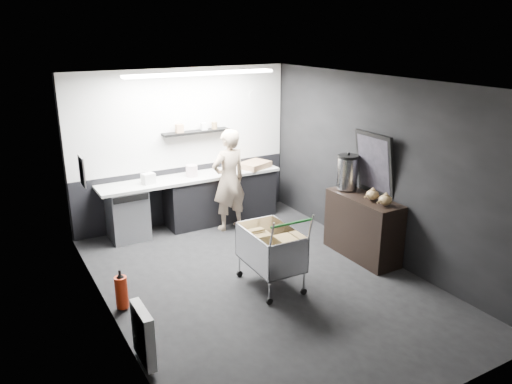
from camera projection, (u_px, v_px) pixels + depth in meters
floor at (262, 282)px, 6.85m from camera, size 5.50×5.50×0.00m
ceiling at (263, 83)px, 6.00m from camera, size 5.50×5.50×0.00m
wall_back at (183, 147)px, 8.70m from camera, size 5.50×0.00×5.50m
wall_front at (429, 278)px, 4.16m from camera, size 5.50×0.00×5.50m
wall_left at (106, 217)px, 5.49m from camera, size 0.00×5.50×5.50m
wall_right at (379, 169)px, 7.37m from camera, size 0.00×5.50×5.50m
kitchen_wall_panel at (182, 119)px, 8.52m from camera, size 3.95×0.02×1.70m
dado_panel at (186, 193)px, 8.95m from camera, size 3.95×0.02×1.00m
floating_shelf at (196, 132)px, 8.60m from camera, size 1.20×0.22×0.04m
wall_clock at (254, 96)px, 9.08m from camera, size 0.20×0.03×0.20m
poster at (82, 171)px, 6.51m from camera, size 0.02×0.30×0.40m
poster_red_band at (82, 166)px, 6.49m from camera, size 0.02×0.22×0.10m
radiator at (143, 335)px, 5.09m from camera, size 0.10×0.50×0.60m
ceiling_strip at (201, 74)px, 7.54m from camera, size 2.40×0.20×0.04m
prep_counter at (200, 199)px, 8.77m from camera, size 3.20×0.61×0.90m
person at (229, 180)px, 8.43m from camera, size 0.69×0.50×1.75m
shopping_cart at (271, 250)px, 6.62m from camera, size 0.62×1.00×1.10m
sideboard at (362, 218)px, 7.50m from camera, size 0.54×1.27×1.90m
fire_extinguisher at (121, 291)px, 6.14m from camera, size 0.15×0.15×0.51m
cardboard_box at (255, 165)px, 9.08m from camera, size 0.63×0.56×0.10m
pink_tub at (192, 171)px, 8.54m from camera, size 0.20×0.20×0.20m
white_container at (148, 179)px, 8.13m from camera, size 0.22×0.19×0.18m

